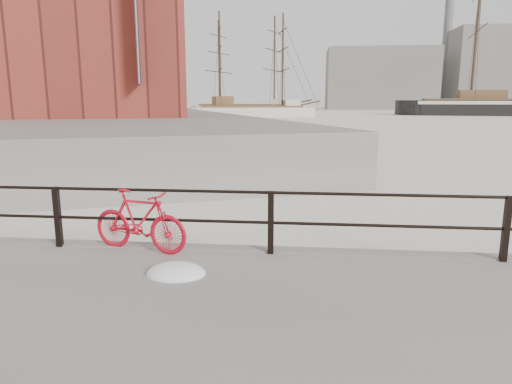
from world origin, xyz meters
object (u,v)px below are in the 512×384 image
(schooner_left, at_px, (252,117))
(workboat_far, at_px, (89,123))
(schooner_mid, at_px, (246,114))
(bicycle, at_px, (139,221))
(workboat_near, at_px, (40,134))

(schooner_left, bearing_deg, workboat_far, -141.99)
(schooner_mid, relative_size, schooner_left, 1.15)
(bicycle, distance_m, schooner_mid, 83.89)
(schooner_mid, distance_m, schooner_left, 14.82)
(bicycle, xyz_separation_m, schooner_left, (-5.92, 68.87, -0.85))
(bicycle, height_order, schooner_mid, schooner_mid)
(workboat_near, relative_size, workboat_far, 1.11)
(bicycle, height_order, workboat_near, workboat_near)
(schooner_left, relative_size, workboat_near, 1.82)
(bicycle, bearing_deg, schooner_left, 109.22)
(bicycle, xyz_separation_m, schooner_mid, (-8.64, 83.44, -0.85))
(schooner_left, bearing_deg, schooner_mid, 86.75)
(schooner_left, height_order, workboat_far, schooner_left)
(schooner_mid, bearing_deg, bicycle, -66.21)
(schooner_mid, relative_size, workboat_far, 2.33)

